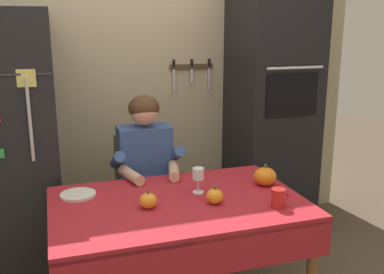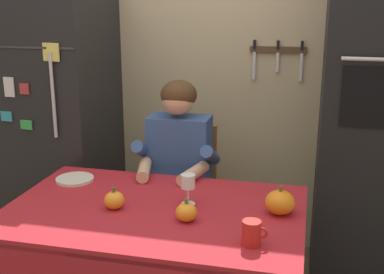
# 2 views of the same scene
# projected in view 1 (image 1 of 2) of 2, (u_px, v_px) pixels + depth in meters

# --- Properties ---
(back_wall_assembly) EXTENTS (3.70, 0.13, 2.60)m
(back_wall_assembly) POSITION_uv_depth(u_px,v_px,m) (139.00, 77.00, 3.49)
(back_wall_assembly) COLOR #BCAD89
(back_wall_assembly) RESTS_ON ground
(refrigerator) EXTENTS (0.68, 0.71, 1.80)m
(refrigerator) POSITION_uv_depth(u_px,v_px,m) (5.00, 148.00, 2.93)
(refrigerator) COLOR black
(refrigerator) RESTS_ON ground
(wall_oven) EXTENTS (0.60, 0.64, 2.10)m
(wall_oven) POSITION_uv_depth(u_px,v_px,m) (271.00, 108.00, 3.53)
(wall_oven) COLOR black
(wall_oven) RESTS_ON ground
(dining_table) EXTENTS (1.40, 0.90, 0.74)m
(dining_table) POSITION_uv_depth(u_px,v_px,m) (179.00, 216.00, 2.46)
(dining_table) COLOR brown
(dining_table) RESTS_ON ground
(chair_behind_person) EXTENTS (0.40, 0.40, 0.93)m
(chair_behind_person) POSITION_uv_depth(u_px,v_px,m) (142.00, 192.00, 3.22)
(chair_behind_person) COLOR brown
(chair_behind_person) RESTS_ON ground
(seated_person) EXTENTS (0.47, 0.55, 1.25)m
(seated_person) POSITION_uv_depth(u_px,v_px,m) (147.00, 170.00, 2.99)
(seated_person) COLOR #38384C
(seated_person) RESTS_ON ground
(coffee_mug) EXTENTS (0.10, 0.08, 0.10)m
(coffee_mug) POSITION_uv_depth(u_px,v_px,m) (278.00, 198.00, 2.37)
(coffee_mug) COLOR #B2231E
(coffee_mug) RESTS_ON dining_table
(wine_glass) EXTENTS (0.07, 0.07, 0.15)m
(wine_glass) POSITION_uv_depth(u_px,v_px,m) (198.00, 175.00, 2.55)
(wine_glass) COLOR white
(wine_glass) RESTS_ON dining_table
(pumpkin_large) EXTENTS (0.14, 0.14, 0.13)m
(pumpkin_large) POSITION_uv_depth(u_px,v_px,m) (265.00, 176.00, 2.69)
(pumpkin_large) COLOR orange
(pumpkin_large) RESTS_ON dining_table
(pumpkin_medium) EXTENTS (0.10, 0.10, 0.11)m
(pumpkin_medium) POSITION_uv_depth(u_px,v_px,m) (214.00, 196.00, 2.42)
(pumpkin_medium) COLOR orange
(pumpkin_medium) RESTS_ON dining_table
(pumpkin_small) EXTENTS (0.10, 0.10, 0.11)m
(pumpkin_small) POSITION_uv_depth(u_px,v_px,m) (148.00, 201.00, 2.36)
(pumpkin_small) COLOR orange
(pumpkin_small) RESTS_ON dining_table
(serving_tray) EXTENTS (0.20, 0.20, 0.02)m
(serving_tray) POSITION_uv_depth(u_px,v_px,m) (78.00, 195.00, 2.53)
(serving_tray) COLOR silver
(serving_tray) RESTS_ON dining_table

